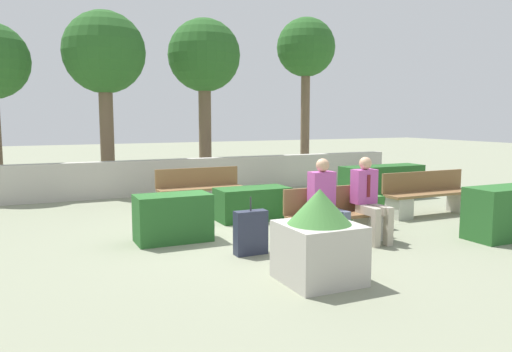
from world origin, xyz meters
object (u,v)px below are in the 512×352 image
(planter_corner_left, at_px, (319,238))
(tree_rightmost, at_px, (306,51))
(bench_left_side, at_px, (429,198))
(bench_right_side, at_px, (201,193))
(person_seated_man, at_px, (369,195))
(suitcase, at_px, (251,233))
(person_seated_woman, at_px, (326,199))
(bench_front, at_px, (337,222))
(tree_center_right, at_px, (204,58))
(tree_center_left, at_px, (104,55))

(planter_corner_left, xyz_separation_m, tree_rightmost, (5.01, 8.87, 3.49))
(bench_left_side, bearing_deg, bench_right_side, 142.30)
(person_seated_man, height_order, suitcase, person_seated_man)
(person_seated_woman, xyz_separation_m, planter_corner_left, (-0.95, -1.33, -0.21))
(tree_rightmost, bearing_deg, bench_right_side, -142.00)
(bench_right_side, distance_m, tree_rightmost, 7.06)
(planter_corner_left, bearing_deg, suitcase, 99.99)
(bench_front, distance_m, person_seated_woman, 0.52)
(person_seated_man, bearing_deg, tree_center_right, 89.89)
(tree_center_right, bearing_deg, person_seated_man, -90.11)
(person_seated_woman, height_order, planter_corner_left, person_seated_woman)
(bench_right_side, relative_size, person_seated_woman, 1.40)
(bench_front, height_order, suitcase, bench_front)
(tree_rightmost, bearing_deg, bench_front, -116.95)
(bench_left_side, bearing_deg, bench_front, -164.06)
(bench_front, xyz_separation_m, planter_corner_left, (-1.25, -1.47, 0.20))
(person_seated_man, bearing_deg, bench_right_side, 111.25)
(bench_left_side, distance_m, person_seated_man, 2.77)
(suitcase, distance_m, tree_rightmost, 9.84)
(bench_right_side, height_order, planter_corner_left, planter_corner_left)
(bench_left_side, bearing_deg, suitcase, -169.90)
(person_seated_woman, distance_m, tree_rightmost, 9.16)
(suitcase, bearing_deg, person_seated_man, -2.45)
(tree_center_right, bearing_deg, bench_front, -93.82)
(person_seated_man, height_order, tree_rightmost, tree_rightmost)
(suitcase, distance_m, tree_center_left, 8.16)
(tree_rightmost, bearing_deg, suitcase, -125.21)
(tree_center_left, bearing_deg, tree_rightmost, 0.13)
(planter_corner_left, distance_m, tree_center_left, 9.42)
(suitcase, xyz_separation_m, tree_center_left, (-0.86, 7.43, 3.24))
(person_seated_woman, distance_m, suitcase, 1.28)
(bench_left_side, distance_m, tree_rightmost, 7.34)
(person_seated_woman, bearing_deg, person_seated_man, -0.03)
(planter_corner_left, xyz_separation_m, tree_center_left, (-1.11, 8.85, 3.03))
(person_seated_woman, xyz_separation_m, tree_center_left, (-2.06, 7.52, 2.82))
(bench_right_side, relative_size, person_seated_man, 1.40)
(bench_front, bearing_deg, tree_rightmost, 63.05)
(tree_center_right, bearing_deg, bench_left_side, -69.74)
(bench_front, height_order, planter_corner_left, planter_corner_left)
(bench_front, relative_size, person_seated_woman, 1.25)
(bench_right_side, bearing_deg, tree_center_right, 79.35)
(bench_right_side, height_order, tree_rightmost, tree_rightmost)
(bench_left_side, distance_m, person_seated_woman, 3.49)
(bench_left_side, xyz_separation_m, planter_corner_left, (-4.20, -2.56, 0.18))
(planter_corner_left, bearing_deg, tree_center_right, 79.13)
(suitcase, relative_size, tree_center_right, 0.17)
(bench_front, relative_size, tree_center_right, 0.35)
(person_seated_man, relative_size, suitcase, 1.60)
(bench_right_side, distance_m, tree_center_right, 5.42)
(bench_left_side, distance_m, bench_right_side, 4.72)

